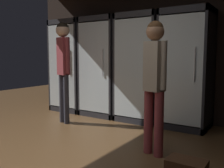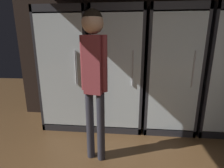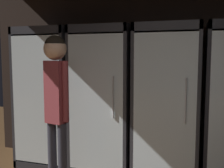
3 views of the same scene
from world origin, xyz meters
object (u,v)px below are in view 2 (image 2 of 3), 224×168
cooler_far_left (70,71)px  shopper_near (94,67)px  cooler_right (222,73)px  cooler_left (118,72)px  cooler_center (169,73)px

cooler_far_left → shopper_near: (0.61, -0.94, 0.21)m
cooler_right → cooler_far_left: bearing=-180.0°
cooler_left → cooler_center: size_ratio=1.00×
cooler_far_left → cooler_center: (1.65, 0.00, -0.00)m
cooler_center → cooler_right: size_ratio=1.00×
cooler_right → shopper_near: cooler_right is taller
cooler_center → shopper_near: 1.41m
cooler_center → cooler_right: 0.82m
cooler_left → shopper_near: size_ratio=1.10×
shopper_near → cooler_center: bearing=42.4°
cooler_far_left → cooler_right: size_ratio=1.00×
cooler_far_left → shopper_near: bearing=-56.8°
cooler_center → cooler_right: same height
cooler_far_left → cooler_left: same height
cooler_far_left → cooler_left: 0.82m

